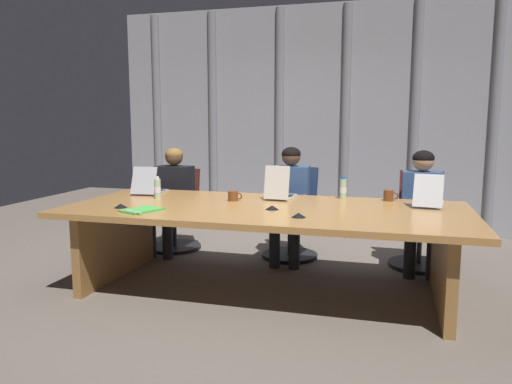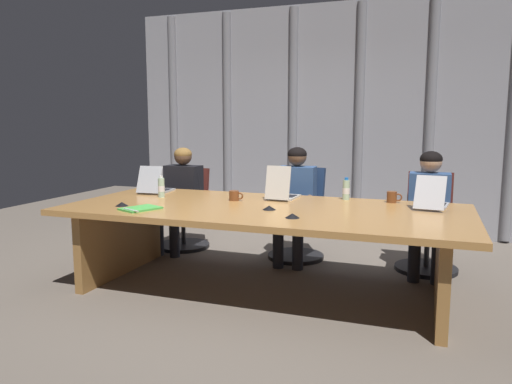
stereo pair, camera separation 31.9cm
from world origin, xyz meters
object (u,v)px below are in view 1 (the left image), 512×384
laptop_left_end (150,188)px  water_bottle_secondary (343,189)px  person_left_end (171,193)px  laptop_center (429,199)px  office_chair_left_end (176,218)px  person_center (422,202)px  conference_mic_left_side (121,206)px  person_left_mid (289,196)px  conference_mic_middle (299,215)px  conference_mic_right_side (272,207)px  office_chair_center (420,231)px  coffee_mug_near (389,196)px  laptop_left_mid (280,192)px  office_chair_left_mid (292,224)px  coffee_mug_far (233,196)px  spiral_notepad (141,210)px  water_bottle_primary (158,189)px

laptop_left_end → water_bottle_secondary: size_ratio=2.05×
laptop_left_end → person_left_end: size_ratio=0.36×
laptop_center → office_chair_left_end: size_ratio=0.54×
office_chair_left_end → person_center: person_center is taller
water_bottle_secondary → conference_mic_left_side: size_ratio=1.88×
person_left_mid → conference_mic_middle: (0.35, -1.36, 0.07)m
person_center → water_bottle_secondary: bearing=-64.1°
laptop_left_end → conference_mic_right_side: (1.41, -0.56, -0.04)m
laptop_center → person_left_mid: (-1.34, 0.52, -0.11)m
office_chair_center → laptop_center: bearing=2.5°
coffee_mug_near → conference_mic_right_side: coffee_mug_near is taller
conference_mic_right_side → coffee_mug_near: bearing=37.6°
laptop_left_end → office_chair_left_end: size_ratio=0.46×
office_chair_center → person_left_mid: bearing=-82.4°
laptop_center → person_center: (-0.02, 0.52, -0.11)m
conference_mic_left_side → laptop_left_end: bearing=100.8°
water_bottle_secondary → office_chair_center: bearing=34.6°
office_chair_left_end → coffee_mug_near: size_ratio=6.75×
laptop_center → coffee_mug_near: (-0.33, 0.15, -0.00)m
laptop_left_mid → coffee_mug_near: laptop_left_mid is taller
laptop_left_mid → person_left_mid: person_left_mid is taller
laptop_left_end → laptop_center: 2.67m
person_left_mid → person_center: size_ratio=1.01×
office_chair_left_mid → coffee_mug_far: size_ratio=7.13×
laptop_left_end → coffee_mug_far: (0.96, -0.21, -0.01)m
water_bottle_secondary → conference_mic_left_side: bearing=-150.5°
person_left_end → office_chair_center: bearing=96.2°
person_left_end → spiral_notepad: 1.50m
office_chair_left_mid → conference_mic_middle: (0.35, -1.51, 0.39)m
laptop_left_end → conference_mic_middle: (1.68, -0.83, -0.04)m
person_center → conference_mic_middle: person_center is taller
water_bottle_secondary → conference_mic_right_side: (-0.51, -0.74, -0.08)m
coffee_mug_near → person_center: bearing=50.2°
water_bottle_primary → conference_mic_right_side: (1.18, -0.29, -0.08)m
laptop_left_end → office_chair_left_mid: 1.56m
person_left_end → office_chair_left_end: bearing=-169.1°
office_chair_left_mid → person_left_mid: (-0.00, -0.16, 0.32)m
laptop_left_mid → water_bottle_secondary: (0.57, 0.16, 0.03)m
person_left_end → conference_mic_middle: size_ratio=10.59×
laptop_left_end → spiral_notepad: size_ratio=1.16×
person_left_end → conference_mic_left_side: bearing=10.1°
coffee_mug_far → office_chair_left_end: bearing=137.9°
office_chair_left_mid → water_bottle_primary: bearing=-40.0°
person_center → spiral_notepad: (-2.24, -1.44, 0.07)m
spiral_notepad → coffee_mug_far: bearing=74.8°
laptop_left_end → person_left_mid: (1.33, 0.53, -0.11)m
conference_mic_middle → laptop_left_end: bearing=153.8°
water_bottle_secondary → conference_mic_right_side: water_bottle_secondary is taller
person_center → coffee_mug_far: person_center is taller
person_left_mid → water_bottle_secondary: (0.58, -0.35, 0.15)m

